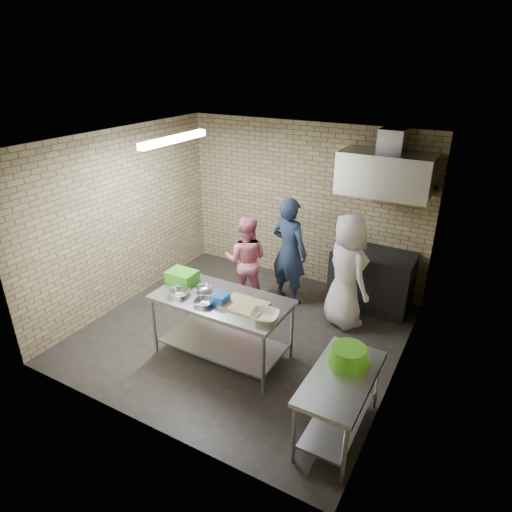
{
  "coord_description": "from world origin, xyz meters",
  "views": [
    {
      "loc": [
        2.76,
        -4.54,
        3.64
      ],
      "look_at": [
        0.1,
        0.2,
        1.15
      ],
      "focal_mm": 31.04,
      "sensor_mm": 36.0,
      "label": 1
    }
  ],
  "objects": [
    {
      "name": "floor",
      "position": [
        0.0,
        0.0,
        0.0
      ],
      "size": [
        4.2,
        4.2,
        0.0
      ],
      "primitive_type": "plane",
      "color": "black",
      "rests_on": "ground"
    },
    {
      "name": "ceiling",
      "position": [
        0.0,
        0.0,
        2.7
      ],
      "size": [
        4.2,
        4.2,
        0.0
      ],
      "primitive_type": "plane",
      "rotation": [
        3.14,
        0.0,
        0.0
      ],
      "color": "black",
      "rests_on": "ground"
    },
    {
      "name": "back_wall",
      "position": [
        0.0,
        2.0,
        1.35
      ],
      "size": [
        4.2,
        0.06,
        2.7
      ],
      "primitive_type": "cube",
      "color": "tan",
      "rests_on": "ground"
    },
    {
      "name": "front_wall",
      "position": [
        0.0,
        -2.0,
        1.35
      ],
      "size": [
        4.2,
        0.06,
        2.7
      ],
      "primitive_type": "cube",
      "color": "tan",
      "rests_on": "ground"
    },
    {
      "name": "left_wall",
      "position": [
        -2.1,
        0.0,
        1.35
      ],
      "size": [
        0.06,
        4.0,
        2.7
      ],
      "primitive_type": "cube",
      "color": "tan",
      "rests_on": "ground"
    },
    {
      "name": "right_wall",
      "position": [
        2.1,
        0.0,
        1.35
      ],
      "size": [
        0.06,
        4.0,
        2.7
      ],
      "primitive_type": "cube",
      "color": "tan",
      "rests_on": "ground"
    },
    {
      "name": "prep_table",
      "position": [
        0.03,
        -0.57,
        0.43
      ],
      "size": [
        1.72,
        0.86,
        0.86
      ],
      "primitive_type": "cube",
      "color": "silver",
      "rests_on": "floor"
    },
    {
      "name": "side_counter",
      "position": [
        1.8,
        -1.1,
        0.38
      ],
      "size": [
        0.6,
        1.2,
        0.75
      ],
      "primitive_type": "cube",
      "color": "silver",
      "rests_on": "floor"
    },
    {
      "name": "stove",
      "position": [
        1.35,
        1.65,
        0.45
      ],
      "size": [
        1.2,
        0.7,
        0.9
      ],
      "primitive_type": "cube",
      "color": "black",
      "rests_on": "floor"
    },
    {
      "name": "range_hood",
      "position": [
        1.35,
        1.7,
        2.1
      ],
      "size": [
        1.3,
        0.6,
        0.6
      ],
      "primitive_type": "cube",
      "color": "silver",
      "rests_on": "back_wall"
    },
    {
      "name": "hood_duct",
      "position": [
        1.35,
        1.85,
        2.55
      ],
      "size": [
        0.35,
        0.3,
        0.3
      ],
      "primitive_type": "cube",
      "color": "#A5A8AD",
      "rests_on": "back_wall"
    },
    {
      "name": "wall_shelf",
      "position": [
        1.65,
        1.89,
        1.92
      ],
      "size": [
        0.8,
        0.2,
        0.04
      ],
      "primitive_type": "cube",
      "color": "#3F2B19",
      "rests_on": "back_wall"
    },
    {
      "name": "fluorescent_fixture",
      "position": [
        -1.0,
        0.0,
        2.64
      ],
      "size": [
        0.1,
        1.25,
        0.08
      ],
      "primitive_type": "cube",
      "color": "white",
      "rests_on": "ceiling"
    },
    {
      "name": "green_crate",
      "position": [
        -0.67,
        -0.45,
        0.94
      ],
      "size": [
        0.38,
        0.29,
        0.15
      ],
      "primitive_type": "cube",
      "color": "green",
      "rests_on": "prep_table"
    },
    {
      "name": "blue_tub",
      "position": [
        0.08,
        -0.67,
        0.92
      ],
      "size": [
        0.19,
        0.19,
        0.12
      ],
      "primitive_type": "cube",
      "color": "#1651AA",
      "rests_on": "prep_table"
    },
    {
      "name": "cutting_board",
      "position": [
        0.38,
        -0.59,
        0.87
      ],
      "size": [
        0.53,
        0.4,
        0.03
      ],
      "primitive_type": "cube",
      "color": "tan",
      "rests_on": "prep_table"
    },
    {
      "name": "mixing_bowl_a",
      "position": [
        -0.47,
        -0.77,
        0.89
      ],
      "size": [
        0.32,
        0.32,
        0.07
      ],
      "primitive_type": "imported",
      "rotation": [
        0.0,
        0.0,
        0.21
      ],
      "color": "silver",
      "rests_on": "prep_table"
    },
    {
      "name": "mixing_bowl_b",
      "position": [
        -0.27,
        -0.52,
        0.89
      ],
      "size": [
        0.24,
        0.24,
        0.06
      ],
      "primitive_type": "imported",
      "rotation": [
        0.0,
        0.0,
        0.21
      ],
      "color": "silver",
      "rests_on": "prep_table"
    },
    {
      "name": "mixing_bowl_c",
      "position": [
        -0.07,
        -0.79,
        0.89
      ],
      "size": [
        0.29,
        0.29,
        0.06
      ],
      "primitive_type": "imported",
      "rotation": [
        0.0,
        0.0,
        0.21
      ],
      "color": "#B0B3B7",
      "rests_on": "prep_table"
    },
    {
      "name": "ceramic_bowl",
      "position": [
        0.73,
        -0.72,
        0.9
      ],
      "size": [
        0.39,
        0.39,
        0.08
      ],
      "primitive_type": "imported",
      "rotation": [
        0.0,
        0.0,
        0.21
      ],
      "color": "beige",
      "rests_on": "prep_table"
    },
    {
      "name": "green_basin",
      "position": [
        1.78,
        -0.85,
        0.83
      ],
      "size": [
        0.46,
        0.46,
        0.17
      ],
      "primitive_type": null,
      "color": "#59C626",
      "rests_on": "side_counter"
    },
    {
      "name": "bottle_red",
      "position": [
        1.4,
        1.89,
        2.03
      ],
      "size": [
        0.07,
        0.07,
        0.18
      ],
      "primitive_type": "cylinder",
      "color": "#B22619",
      "rests_on": "wall_shelf"
    },
    {
      "name": "bottle_green",
      "position": [
        1.8,
        1.89,
        2.02
      ],
      "size": [
        0.06,
        0.06,
        0.15
      ],
      "primitive_type": "cylinder",
      "color": "green",
      "rests_on": "wall_shelf"
    },
    {
      "name": "man_navy",
      "position": [
        0.16,
        1.15,
        0.86
      ],
      "size": [
        0.7,
        0.53,
        1.72
      ],
      "primitive_type": "imported",
      "rotation": [
        0.0,
        0.0,
        2.94
      ],
      "color": "#151C35",
      "rests_on": "floor"
    },
    {
      "name": "woman_pink",
      "position": [
        -0.43,
        0.83,
        0.71
      ],
      "size": [
        0.83,
        0.73,
        1.42
      ],
      "primitive_type": "imported",
      "rotation": [
        0.0,
        0.0,
        3.47
      ],
      "color": "pink",
      "rests_on": "floor"
    },
    {
      "name": "woman_white",
      "position": [
        1.15,
        0.96,
        0.84
      ],
      "size": [
        0.97,
        0.94,
        1.68
      ],
      "primitive_type": "imported",
      "rotation": [
        0.0,
        0.0,
        2.44
      ],
      "color": "silver",
      "rests_on": "floor"
    }
  ]
}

